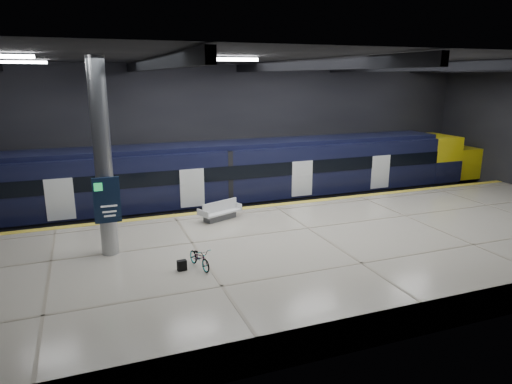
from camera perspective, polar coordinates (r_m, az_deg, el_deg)
ground at (r=20.68m, az=5.18°, el=-6.54°), size 30.00×30.00×0.00m
room_shell at (r=19.40m, az=5.55°, el=9.46°), size 30.10×16.10×8.05m
platform at (r=18.42m, az=8.63°, el=-7.48°), size 30.00×11.00×1.10m
safety_strip at (r=22.70m, az=2.22°, el=-1.64°), size 30.00×0.40×0.01m
rails at (r=25.44m, az=-0.22°, el=-2.27°), size 30.00×1.52×0.16m
train at (r=25.31m, az=1.92°, el=2.26°), size 29.40×2.84×3.79m
bench at (r=20.42m, az=-4.53°, el=-2.64°), size 2.10×1.47×0.86m
bicycle at (r=15.46m, az=-7.07°, el=-8.14°), size 0.78×1.44×0.72m
pannier_bag at (r=15.41m, az=-9.24°, el=-9.04°), size 0.32×0.21×0.35m
info_column at (r=16.57m, az=-18.55°, el=3.58°), size 0.90×0.78×6.90m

